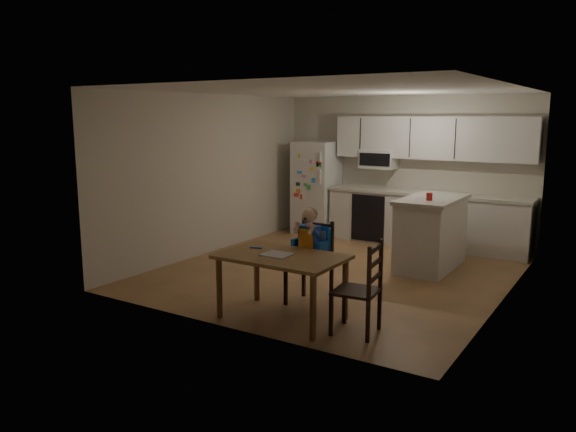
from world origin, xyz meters
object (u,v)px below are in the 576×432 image
(red_cup, at_px, (429,197))
(dining_table, at_px, (282,264))
(kitchen_island, at_px, (431,233))
(chair_booster, at_px, (311,246))
(chair_side, at_px, (365,283))
(refrigerator, at_px, (316,188))

(red_cup, bearing_deg, dining_table, -105.87)
(kitchen_island, height_order, chair_booster, chair_booster)
(kitchen_island, height_order, chair_side, kitchen_island)
(kitchen_island, relative_size, chair_booster, 1.22)
(refrigerator, distance_m, red_cup, 3.07)
(refrigerator, xyz_separation_m, kitchen_island, (2.59, -1.26, -0.33))
(dining_table, bearing_deg, chair_booster, 89.84)
(dining_table, bearing_deg, red_cup, 74.13)
(red_cup, relative_size, chair_side, 0.11)
(red_cup, bearing_deg, refrigerator, 149.63)
(red_cup, xyz_separation_m, chair_side, (0.21, -2.51, -0.54))
(dining_table, bearing_deg, refrigerator, 114.82)
(red_cup, distance_m, chair_side, 2.58)
(dining_table, bearing_deg, chair_side, 3.66)
(kitchen_island, bearing_deg, chair_booster, -107.02)
(kitchen_island, bearing_deg, chair_side, -84.78)
(kitchen_island, xyz_separation_m, red_cup, (0.04, -0.29, 0.56))
(red_cup, height_order, chair_side, red_cup)
(kitchen_island, bearing_deg, red_cup, -81.34)
(chair_booster, bearing_deg, dining_table, -88.09)
(red_cup, distance_m, chair_booster, 2.12)
(refrigerator, bearing_deg, kitchen_island, -25.90)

